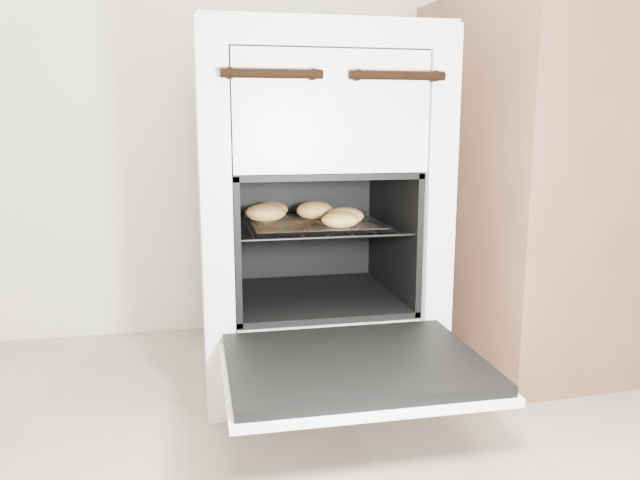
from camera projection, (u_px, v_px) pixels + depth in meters
The scene contains 6 objects.
stove at pixel (310, 213), 1.55m from camera, with size 0.54×0.60×0.82m.
oven_door at pixel (354, 366), 1.15m from camera, with size 0.48×0.37×0.03m.
oven_rack at pixel (314, 224), 1.49m from camera, with size 0.39×0.37×0.01m.
foil_sheet at pixel (316, 223), 1.47m from camera, with size 0.30×0.27×0.01m, color white.
baked_rolls at pixel (304, 213), 1.48m from camera, with size 0.27×0.29×0.04m.
counter at pixel (616, 177), 1.72m from camera, with size 0.95×0.63×0.95m, color brown.
Camera 1 is at (-0.30, -0.30, 0.62)m, focal length 35.00 mm.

